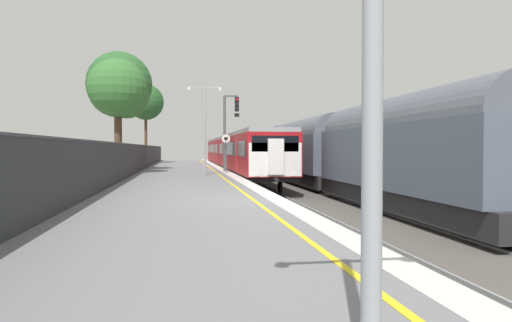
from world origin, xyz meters
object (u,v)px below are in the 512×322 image
object	(u,v)px
commuter_train_at_platform	(234,152)
background_tree_centre	(146,103)
platform_lamp_mid	(205,122)
background_tree_left	(118,86)
speed_limit_sign	(226,148)
background_tree_right	(120,91)
freight_train_adjacent_track	(305,150)
signal_gantry	(228,124)

from	to	relation	value
commuter_train_at_platform	background_tree_centre	xyz separation A→B (m)	(-8.46, 8.49, 5.12)
platform_lamp_mid	background_tree_centre	distance (m)	24.02
background_tree_left	background_tree_centre	size ratio (longest dim) A/B	1.00
speed_limit_sign	background_tree_right	xyz separation A→B (m)	(-6.56, -0.19, 3.52)
freight_train_adjacent_track	commuter_train_at_platform	bearing A→B (deg)	111.90
speed_limit_sign	signal_gantry	bearing A→B (deg)	80.24
background_tree_left	background_tree_right	bearing A→B (deg)	-81.19
commuter_train_at_platform	speed_limit_sign	world-z (taller)	commuter_train_at_platform
platform_lamp_mid	background_tree_left	distance (m)	9.21
signal_gantry	background_tree_centre	xyz separation A→B (m)	(-6.98, 18.69, 3.12)
speed_limit_sign	background_tree_centre	distance (m)	22.34
background_tree_right	freight_train_adjacent_track	bearing A→B (deg)	11.57
freight_train_adjacent_track	speed_limit_sign	distance (m)	6.30
freight_train_adjacent_track	background_tree_left	distance (m)	13.95
background_tree_left	background_tree_right	world-z (taller)	background_tree_left
commuter_train_at_platform	platform_lamp_mid	bearing A→B (deg)	-102.65
signal_gantry	background_tree_right	size ratio (longest dim) A/B	0.74
signal_gantry	background_tree_centre	distance (m)	20.19
freight_train_adjacent_track	signal_gantry	world-z (taller)	signal_gantry
freight_train_adjacent_track	signal_gantry	size ratio (longest dim) A/B	8.57
commuter_train_at_platform	background_tree_left	world-z (taller)	background_tree_left
background_tree_right	commuter_train_at_platform	bearing A→B (deg)	56.10
background_tree_centre	signal_gantry	bearing A→B (deg)	-69.53
commuter_train_at_platform	background_tree_centre	world-z (taller)	background_tree_centre
commuter_train_at_platform	background_tree_right	bearing A→B (deg)	-123.90
commuter_train_at_platform	freight_train_adjacent_track	bearing A→B (deg)	-68.10
speed_limit_sign	background_tree_right	world-z (taller)	background_tree_right
commuter_train_at_platform	speed_limit_sign	xyz separation A→B (m)	(-1.85, -12.31, 0.34)
freight_train_adjacent_track	background_tree_left	xyz separation A→B (m)	(-13.08, 1.80, 4.50)
speed_limit_sign	freight_train_adjacent_track	bearing A→B (deg)	21.86
background_tree_centre	background_tree_right	world-z (taller)	background_tree_centre
commuter_train_at_platform	freight_train_adjacent_track	world-z (taller)	freight_train_adjacent_track
signal_gantry	platform_lamp_mid	xyz separation A→B (m)	(-1.83, -4.55, -0.14)
background_tree_right	signal_gantry	bearing A→B (deg)	18.44
signal_gantry	platform_lamp_mid	distance (m)	4.90
commuter_train_at_platform	speed_limit_sign	size ratio (longest dim) A/B	15.67
freight_train_adjacent_track	platform_lamp_mid	size ratio (longest dim) A/B	8.54
freight_train_adjacent_track	background_tree_right	world-z (taller)	background_tree_right
signal_gantry	speed_limit_sign	distance (m)	2.71
background_tree_left	background_tree_centre	world-z (taller)	background_tree_centre
background_tree_centre	background_tree_right	bearing A→B (deg)	-89.85
background_tree_centre	speed_limit_sign	bearing A→B (deg)	-72.37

